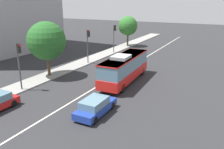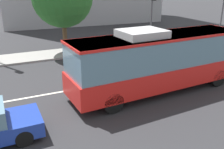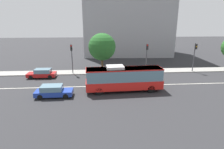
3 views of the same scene
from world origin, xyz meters
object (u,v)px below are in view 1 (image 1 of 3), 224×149
at_px(sedan_blue, 95,106).
at_px(traffic_light_near_corner, 114,34).
at_px(transit_bus, 125,67).
at_px(traffic_light_far_corner, 19,59).
at_px(street_tree_kerbside_left, 128,26).
at_px(street_tree_kerbside_centre, 47,41).
at_px(traffic_light_mid_block, 88,41).

distance_m(sedan_blue, traffic_light_near_corner, 24.89).
xyz_separation_m(transit_bus, traffic_light_far_corner, (-7.79, 8.57, 1.75)).
relative_size(traffic_light_near_corner, street_tree_kerbside_left, 0.82).
distance_m(transit_bus, sedan_blue, 9.07).
height_order(transit_bus, street_tree_kerbside_centre, street_tree_kerbside_centre).
bearing_deg(street_tree_kerbside_centre, traffic_light_near_corner, -3.73).
xyz_separation_m(street_tree_kerbside_left, street_tree_kerbside_centre, (-23.92, 0.41, 0.29)).
distance_m(sedan_blue, street_tree_kerbside_left, 32.17).
bearing_deg(traffic_light_near_corner, sedan_blue, -72.08).
bearing_deg(traffic_light_near_corner, traffic_light_far_corner, -95.76).
bearing_deg(street_tree_kerbside_centre, traffic_light_mid_block, -7.52).
bearing_deg(traffic_light_far_corner, transit_bus, 39.81).
bearing_deg(traffic_light_mid_block, street_tree_kerbside_centre, -95.91).
distance_m(transit_bus, traffic_light_near_corner, 16.28).
relative_size(transit_bus, traffic_light_mid_block, 1.94).
bearing_deg(traffic_light_near_corner, traffic_light_mid_block, -95.64).
bearing_deg(sedan_blue, traffic_light_far_corner, 83.29).
bearing_deg(street_tree_kerbside_centre, street_tree_kerbside_left, -0.97).
bearing_deg(traffic_light_far_corner, traffic_light_mid_block, 87.06).
bearing_deg(sedan_blue, transit_bus, 8.33).
distance_m(traffic_light_mid_block, traffic_light_far_corner, 12.94).
height_order(traffic_light_near_corner, street_tree_kerbside_centre, street_tree_kerbside_centre).
height_order(transit_bus, street_tree_kerbside_left, street_tree_kerbside_left).
bearing_deg(transit_bus, traffic_light_far_corner, 129.57).
bearing_deg(sedan_blue, street_tree_kerbside_left, 18.72).
bearing_deg(traffic_light_near_corner, street_tree_kerbside_centre, -99.06).
distance_m(street_tree_kerbside_left, street_tree_kerbside_centre, 23.93).
bearing_deg(street_tree_kerbside_left, sedan_blue, -160.96).
xyz_separation_m(traffic_light_near_corner, traffic_light_mid_block, (-8.67, 0.05, 0.00)).
bearing_deg(street_tree_kerbside_left, traffic_light_near_corner, -174.95).
bearing_deg(street_tree_kerbside_left, street_tree_kerbside_centre, 179.03).
height_order(traffic_light_far_corner, street_tree_kerbside_left, street_tree_kerbside_left).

